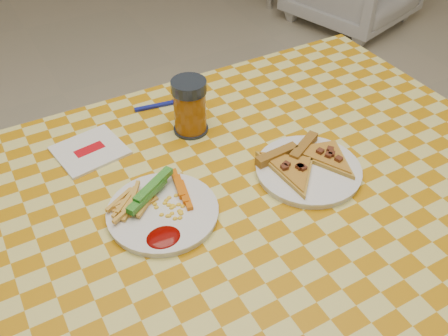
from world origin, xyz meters
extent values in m
cylinder|color=silver|center=(0.54, 0.34, 0.35)|extent=(0.06, 0.06, 0.71)
cube|color=#56351D|center=(0.00, 0.00, 0.73)|extent=(1.20, 0.80, 0.04)
cylinder|color=white|center=(-0.14, 0.01, 0.76)|extent=(0.25, 0.25, 0.01)
cylinder|color=white|center=(0.17, -0.02, 0.76)|extent=(0.28, 0.28, 0.01)
cube|color=#0E5A12|center=(-0.14, 0.05, 0.79)|extent=(0.11, 0.08, 0.02)
cube|color=#D45F09|center=(-0.08, 0.04, 0.78)|extent=(0.07, 0.09, 0.02)
ellipsoid|color=#6B0502|center=(-0.16, -0.05, 0.77)|extent=(0.06, 0.05, 0.01)
cube|color=#976022|center=(0.13, 0.03, 0.78)|extent=(0.10, 0.03, 0.02)
cube|color=#976022|center=(0.20, 0.03, 0.78)|extent=(0.10, 0.06, 0.02)
cylinder|color=black|center=(0.03, 0.23, 0.76)|extent=(0.08, 0.08, 0.01)
cylinder|color=#84480E|center=(0.03, 0.23, 0.81)|extent=(0.07, 0.07, 0.10)
cylinder|color=black|center=(0.03, 0.23, 0.87)|extent=(0.08, 0.08, 0.03)
cube|color=white|center=(-0.20, 0.26, 0.76)|extent=(0.16, 0.15, 0.01)
cube|color=#BC0A14|center=(-0.20, 0.26, 0.76)|extent=(0.07, 0.04, 0.00)
cube|color=navy|center=(-0.01, 0.35, 0.76)|extent=(0.10, 0.03, 0.01)
cube|color=silver|center=(0.06, 0.34, 0.76)|extent=(0.05, 0.03, 0.00)
camera|label=1|loc=(-0.35, -0.61, 1.44)|focal=40.00mm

